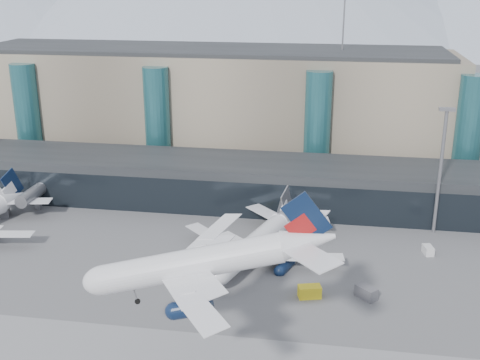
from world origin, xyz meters
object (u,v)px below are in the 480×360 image
(veh_b, at_px, (260,234))
(veh_g, at_px, (428,250))
(hero_jet, at_px, (216,254))
(lightmast_mid, at_px, (441,164))
(veh_f, at_px, (5,212))
(veh_h, at_px, (310,292))
(jet_parked_mid, at_px, (261,234))
(veh_c, at_px, (366,292))

(veh_b, distance_m, veh_g, 31.94)
(hero_jet, bearing_deg, lightmast_mid, 50.29)
(veh_f, xyz_separation_m, veh_g, (87.69, -4.55, -0.14))
(veh_f, relative_size, veh_g, 1.23)
(lightmast_mid, distance_m, veh_b, 37.86)
(veh_b, bearing_deg, veh_h, -146.43)
(jet_parked_mid, bearing_deg, veh_f, 98.66)
(lightmast_mid, bearing_deg, veh_g, -103.01)
(veh_f, bearing_deg, veh_g, -117.93)
(veh_b, distance_m, veh_c, 28.45)
(hero_jet, relative_size, veh_c, 9.17)
(jet_parked_mid, bearing_deg, veh_g, -62.25)
(jet_parked_mid, xyz_separation_m, veh_h, (9.85, -14.31, -3.15))
(hero_jet, xyz_separation_m, veh_g, (31.61, 42.14, -17.07))
(jet_parked_mid, xyz_separation_m, veh_f, (-56.84, 9.67, -3.22))
(veh_b, height_order, veh_f, veh_f)
(jet_parked_mid, bearing_deg, hero_jet, -162.85)
(hero_jet, bearing_deg, jet_parked_mid, 81.98)
(lightmast_mid, bearing_deg, veh_h, -128.01)
(hero_jet, relative_size, jet_parked_mid, 0.95)
(jet_parked_mid, distance_m, veh_b, 8.14)
(veh_f, height_order, veh_g, veh_f)
(jet_parked_mid, bearing_deg, veh_h, -127.15)
(veh_g, bearing_deg, veh_h, -59.20)
(veh_b, bearing_deg, lightmast_mid, -69.39)
(veh_b, bearing_deg, jet_parked_mid, -165.21)
(lightmast_mid, height_order, jet_parked_mid, lightmast_mid)
(lightmast_mid, bearing_deg, veh_c, -116.69)
(hero_jet, relative_size, veh_b, 12.30)
(veh_f, distance_m, veh_h, 70.87)
(hero_jet, bearing_deg, veh_h, 58.11)
(lightmast_mid, xyz_separation_m, jet_parked_mid, (-33.29, -15.69, -10.27))
(hero_jet, height_order, veh_g, hero_jet)
(veh_g, bearing_deg, hero_jet, -48.86)
(lightmast_mid, xyz_separation_m, veh_g, (-2.44, -10.56, -13.63))
(lightmast_mid, distance_m, veh_g, 17.42)
(veh_c, relative_size, veh_h, 0.98)
(hero_jet, bearing_deg, veh_c, 43.89)
(veh_g, distance_m, veh_h, 28.62)
(veh_c, xyz_separation_m, veh_h, (-9.01, -1.30, 0.02))
(veh_b, height_order, veh_g, veh_g)
(lightmast_mid, relative_size, jet_parked_mid, 0.75)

